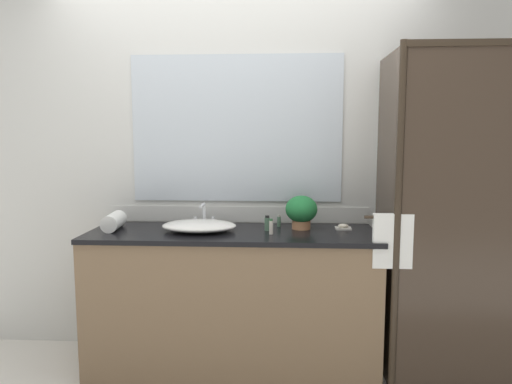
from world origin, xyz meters
TOP-DOWN VIEW (x-y plane):
  - ground_plane at (0.00, 0.00)m, footprint 8.00×8.00m
  - wall_back_with_mirror at (0.00, 0.34)m, footprint 4.40×0.06m
  - vanity_cabinet at (0.00, 0.01)m, footprint 1.80×0.58m
  - shower_enclosure at (1.28, -0.19)m, footprint 1.20×0.59m
  - sink_basin at (-0.21, -0.00)m, footprint 0.47×0.33m
  - faucet at (-0.21, 0.17)m, footprint 0.17×0.15m
  - potted_plant at (0.44, 0.11)m, footprint 0.20×0.20m
  - soap_dish at (0.70, 0.11)m, footprint 0.10×0.07m
  - amenity_bottle_shampoo at (0.29, 0.18)m, footprint 0.02×0.02m
  - amenity_bottle_lotion at (0.25, -0.07)m, footprint 0.02×0.02m
  - amenity_bottle_conditioner at (0.22, 0.04)m, footprint 0.03×0.03m
  - rolled_towel_near_edge at (-0.76, 0.02)m, footprint 0.13×0.26m

SIDE VIEW (x-z plane):
  - ground_plane at x=0.00m, z-range 0.00..0.00m
  - vanity_cabinet at x=0.00m, z-range 0.00..0.90m
  - soap_dish at x=0.70m, z-range 0.90..0.93m
  - sink_basin at x=-0.21m, z-range 0.90..0.97m
  - amenity_bottle_shampoo at x=0.29m, z-range 0.90..0.98m
  - amenity_bottle_lotion at x=0.25m, z-range 0.90..0.99m
  - amenity_bottle_conditioner at x=0.22m, z-range 0.90..0.99m
  - faucet at x=-0.21m, z-range 0.88..1.03m
  - rolled_towel_near_edge at x=-0.76m, z-range 0.90..1.01m
  - potted_plant at x=0.44m, z-range 0.91..1.13m
  - shower_enclosure at x=1.28m, z-range 0.02..2.02m
  - wall_back_with_mirror at x=0.00m, z-range 0.01..2.61m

